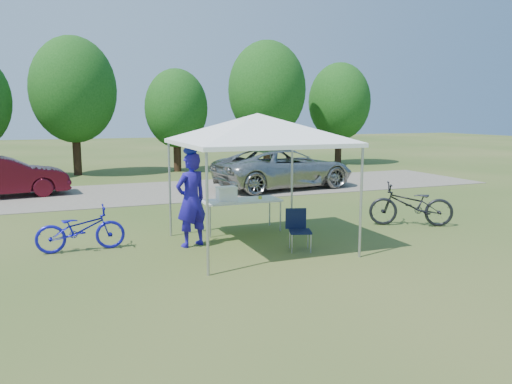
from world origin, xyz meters
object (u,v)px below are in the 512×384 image
(cooler, at_px, (227,194))
(bike_blue, at_px, (81,229))
(bike_dark, at_px, (411,205))
(folding_table, at_px, (241,202))
(folding_chair, at_px, (298,226))
(cyclist, at_px, (191,200))
(minivan, at_px, (284,168))
(sedan, at_px, (1,177))

(cooler, distance_m, bike_blue, 3.27)
(cooler, distance_m, bike_dark, 4.54)
(folding_table, height_order, folding_chair, folding_chair)
(bike_dark, bearing_deg, cyclist, -63.12)
(bike_blue, bearing_deg, cooler, -82.33)
(folding_chair, relative_size, cooler, 1.84)
(cyclist, height_order, bike_dark, cyclist)
(bike_blue, bearing_deg, cyclist, -101.70)
(cyclist, height_order, bike_blue, cyclist)
(folding_table, bearing_deg, cyclist, -148.06)
(folding_chair, distance_m, cooler, 2.16)
(bike_dark, height_order, minivan, minivan)
(folding_chair, relative_size, cyclist, 0.43)
(minivan, bearing_deg, bike_dark, 175.01)
(cyclist, distance_m, bike_blue, 2.26)
(folding_table, bearing_deg, minivan, 57.00)
(folding_table, distance_m, minivan, 6.97)
(cooler, distance_m, cyclist, 1.37)
(bike_dark, xyz_separation_m, minivan, (-0.25, 6.85, 0.22))
(bike_blue, bearing_deg, folding_chair, -110.21)
(cooler, bearing_deg, folding_chair, -65.59)
(cyclist, xyz_separation_m, sedan, (-4.26, 8.20, -0.27))
(folding_chair, bearing_deg, cyclist, 170.01)
(folding_chair, xyz_separation_m, cooler, (-0.88, 1.93, 0.42))
(cyclist, bearing_deg, bike_blue, -32.87)
(bike_dark, distance_m, sedan, 12.80)
(folding_table, relative_size, cyclist, 0.93)
(folding_chair, bearing_deg, cooler, 133.00)
(folding_table, relative_size, cooler, 4.02)
(sedan, bearing_deg, folding_table, -149.49)
(minivan, bearing_deg, folding_chair, 150.02)
(minivan, relative_size, sedan, 1.28)
(cyclist, bearing_deg, minivan, -149.09)
(bike_dark, bearing_deg, folding_table, -75.73)
(cyclist, bearing_deg, bike_dark, 157.42)
(folding_chair, height_order, cooler, cooler)
(folding_table, bearing_deg, bike_blue, -172.95)
(folding_table, bearing_deg, bike_dark, -13.85)
(folding_table, bearing_deg, cooler, 180.00)
(cyclist, xyz_separation_m, minivan, (5.21, 6.73, -0.22))
(folding_table, bearing_deg, folding_chair, -75.02)
(cooler, relative_size, sedan, 0.11)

